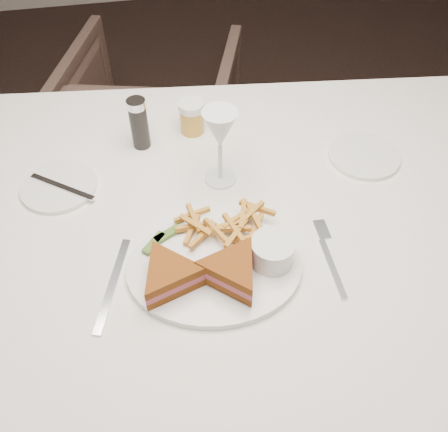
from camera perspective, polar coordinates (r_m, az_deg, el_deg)
ground at (r=1.73m, az=1.71°, el=-12.22°), size 5.00×5.00×0.00m
table at (r=1.31m, az=-0.42°, el=-10.89°), size 1.48×1.07×0.75m
chair_far at (r=2.01m, az=-8.02°, el=11.50°), size 0.76×0.74×0.63m
table_setting at (r=0.95m, az=-1.27°, el=-0.30°), size 0.83×0.64×0.18m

